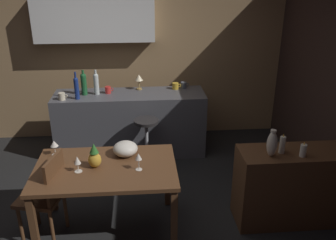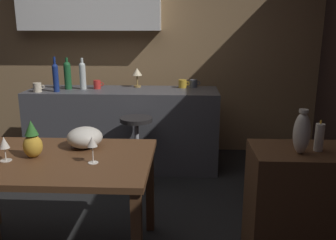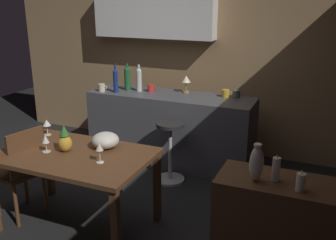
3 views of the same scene
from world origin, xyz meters
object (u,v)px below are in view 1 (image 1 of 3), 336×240
at_px(wine_bottle_green, 84,83).
at_px(chair_near_window, 47,194).
at_px(pillar_candle_tall, 282,145).
at_px(pillar_candle_short, 303,150).
at_px(wine_glass_center, 54,144).
at_px(counter_lamp, 139,79).
at_px(cup_slate, 184,85).
at_px(pineapple_centerpiece, 95,157).
at_px(wine_bottle_clear, 96,83).
at_px(sideboard_cabinet, 289,186).
at_px(wine_bottle_cobalt, 76,87).
at_px(vase_ceramic_ivory, 272,144).
at_px(bar_stool, 147,143).
at_px(cup_mustard, 175,86).
at_px(fruit_bowl, 125,149).
at_px(cup_red, 108,90).
at_px(wine_glass_right, 77,161).
at_px(cup_cream, 62,96).
at_px(wine_glass_left, 138,157).
at_px(dining_table, 106,174).

bearing_deg(wine_bottle_green, chair_near_window, -95.54).
bearing_deg(pillar_candle_tall, pillar_candle_short, -26.77).
xyz_separation_m(wine_glass_center, counter_lamp, (0.88, 1.60, 0.20)).
height_order(cup_slate, pillar_candle_tall, pillar_candle_tall).
height_order(pineapple_centerpiece, wine_bottle_clear, wine_bottle_clear).
xyz_separation_m(sideboard_cabinet, chair_near_window, (-2.46, -0.08, 0.10)).
bearing_deg(pillar_candle_tall, wine_bottle_cobalt, 145.00).
relative_size(pineapple_centerpiece, vase_ceramic_ivory, 0.90).
height_order(bar_stool, cup_mustard, cup_mustard).
height_order(wine_glass_center, fruit_bowl, wine_glass_center).
bearing_deg(wine_bottle_clear, wine_bottle_green, -178.06).
relative_size(cup_red, pillar_candle_short, 0.76).
bearing_deg(wine_bottle_clear, cup_slate, 8.36).
distance_m(sideboard_cabinet, counter_lamp, 2.51).
xyz_separation_m(cup_slate, pillar_candle_short, (0.93, -2.00, -0.06)).
height_order(chair_near_window, fruit_bowl, chair_near_window).
distance_m(wine_bottle_green, counter_lamp, 0.77).
height_order(sideboard_cabinet, cup_red, cup_red).
bearing_deg(wine_bottle_green, cup_slate, 7.60).
distance_m(wine_glass_right, wine_bottle_clear, 1.81).
height_order(wine_glass_center, wine_bottle_clear, wine_bottle_clear).
distance_m(sideboard_cabinet, wine_bottle_clear, 2.81).
bearing_deg(pineapple_centerpiece, wine_glass_center, 147.16).
bearing_deg(cup_cream, vase_ceramic_ivory, -34.83).
relative_size(wine_bottle_clear, cup_slate, 2.81).
relative_size(cup_slate, pillar_candle_tall, 0.61).
bearing_deg(vase_ceramic_ivory, counter_lamp, 123.00).
height_order(pineapple_centerpiece, cup_cream, cup_cream).
relative_size(wine_glass_right, wine_bottle_clear, 0.47).
relative_size(bar_stool, wine_glass_left, 4.08).
relative_size(cup_slate, cup_mustard, 0.97).
relative_size(wine_bottle_green, counter_lamp, 1.58).
relative_size(bar_stool, cup_red, 6.20).
relative_size(chair_near_window, wine_bottle_green, 2.62).
bearing_deg(sideboard_cabinet, vase_ceramic_ivory, -165.74).
bearing_deg(wine_bottle_cobalt, wine_glass_left, -63.92).
bearing_deg(cup_cream, wine_glass_left, -58.27).
relative_size(fruit_bowl, pillar_candle_short, 1.66).
xyz_separation_m(sideboard_cabinet, wine_glass_right, (-2.13, -0.08, 0.45)).
bearing_deg(sideboard_cabinet, pillar_candle_tall, -175.29).
distance_m(wine_glass_left, vase_ceramic_ivory, 1.29).
distance_m(cup_mustard, pillar_candle_short, 2.23).
xyz_separation_m(dining_table, fruit_bowl, (0.19, 0.22, 0.16)).
relative_size(wine_bottle_clear, cup_mustard, 2.74).
relative_size(wine_bottle_green, pillar_candle_short, 2.29).
relative_size(counter_lamp, vase_ceramic_ivory, 0.79).
bearing_deg(wine_bottle_cobalt, wine_glass_center, -92.56).
xyz_separation_m(wine_bottle_green, cup_red, (0.32, 0.04, -0.12)).
relative_size(cup_slate, vase_ceramic_ivory, 0.44).
bearing_deg(wine_glass_right, cup_mustard, 60.05).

